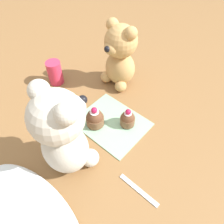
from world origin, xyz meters
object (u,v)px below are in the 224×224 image
at_px(teddy_bear_tan, 120,56).
at_px(juice_glass, 55,73).
at_px(cupcake_near_cream_bear, 95,118).
at_px(teaspoon, 139,190).
at_px(cupcake_near_tan_bear, 128,119).
at_px(teddy_bear_cream, 63,133).

relative_size(teddy_bear_tan, juice_glass, 2.63).
height_order(teddy_bear_tan, cupcake_near_cream_bear, teddy_bear_tan).
xyz_separation_m(juice_glass, teaspoon, (-0.48, 0.13, -0.04)).
height_order(cupcake_near_tan_bear, juice_glass, juice_glass).
relative_size(teddy_bear_cream, teaspoon, 2.26).
xyz_separation_m(teddy_bear_cream, teaspoon, (-0.19, -0.06, -0.13)).
bearing_deg(cupcake_near_tan_bear, teddy_bear_tan, -42.80).
height_order(cupcake_near_cream_bear, cupcake_near_tan_bear, cupcake_near_cream_bear).
distance_m(juice_glass, teaspoon, 0.50).
xyz_separation_m(cupcake_near_cream_bear, teaspoon, (-0.23, 0.08, -0.03)).
bearing_deg(teddy_bear_tan, teaspoon, -40.09).
bearing_deg(cupcake_near_tan_bear, teddy_bear_cream, 79.80).
distance_m(cupcake_near_cream_bear, juice_glass, 0.26).
relative_size(teddy_bear_tan, cupcake_near_tan_bear, 3.61).
height_order(teddy_bear_tan, cupcake_near_tan_bear, teddy_bear_tan).
bearing_deg(teaspoon, juice_glass, -14.49).
relative_size(teddy_bear_cream, teddy_bear_tan, 1.15).
distance_m(teddy_bear_tan, cupcake_near_tan_bear, 0.23).
relative_size(cupcake_near_cream_bear, juice_glass, 0.81).
xyz_separation_m(teddy_bear_tan, juice_glass, (0.18, 0.16, -0.07)).
bearing_deg(cupcake_near_cream_bear, cupcake_near_tan_bear, -139.12).
xyz_separation_m(teddy_bear_tan, teaspoon, (-0.31, 0.29, -0.11)).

